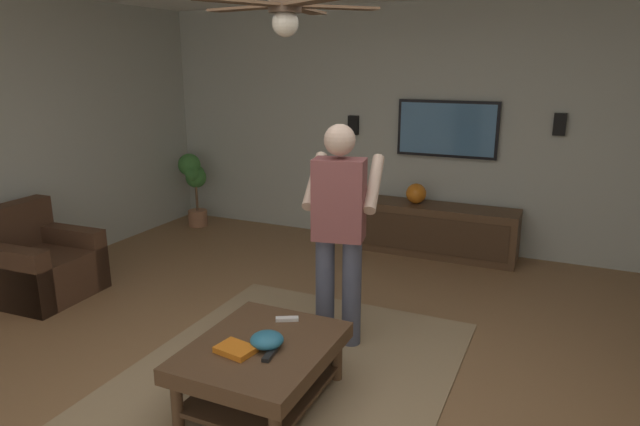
% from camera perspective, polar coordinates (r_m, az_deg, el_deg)
% --- Properties ---
extents(ground_plane, '(8.11, 8.11, 0.00)m').
position_cam_1_polar(ground_plane, '(3.81, -0.88, -17.36)').
color(ground_plane, olive).
extents(wall_back_tv, '(0.10, 6.96, 2.67)m').
position_cam_1_polar(wall_back_tv, '(6.35, 11.91, 8.40)').
color(wall_back_tv, '#B2B7AD').
rests_on(wall_back_tv, ground).
extents(area_rug, '(2.81, 2.07, 0.01)m').
position_cam_1_polar(area_rug, '(3.83, -4.23, -17.06)').
color(area_rug, '#9E8460').
rests_on(area_rug, ground).
extents(armchair, '(0.84, 0.85, 0.82)m').
position_cam_1_polar(armchair, '(5.63, -26.80, -4.84)').
color(armchair, '#472D1E').
rests_on(armchair, ground).
extents(coffee_table, '(1.00, 0.80, 0.40)m').
position_cam_1_polar(coffee_table, '(3.53, -5.93, -14.62)').
color(coffee_table, '#513823').
rests_on(coffee_table, ground).
extents(media_console, '(0.45, 1.70, 0.55)m').
position_cam_1_polar(media_console, '(6.22, 11.79, -1.72)').
color(media_console, '#513823').
rests_on(media_console, ground).
extents(tv, '(0.05, 1.08, 0.61)m').
position_cam_1_polar(tv, '(6.24, 12.83, 8.35)').
color(tv, black).
extents(person_standing, '(0.60, 0.61, 1.64)m').
position_cam_1_polar(person_standing, '(3.99, 1.99, -1.04)').
color(person_standing, '#4C5166').
rests_on(person_standing, ground).
extents(potted_plant_tall, '(0.32, 0.35, 0.93)m').
position_cam_1_polar(potted_plant_tall, '(7.30, -12.78, 3.49)').
color(potted_plant_tall, '#9E6B4C').
rests_on(potted_plant_tall, ground).
extents(bowl, '(0.20, 0.20, 0.09)m').
position_cam_1_polar(bowl, '(3.43, -5.44, -12.76)').
color(bowl, teal).
rests_on(bowl, coffee_table).
extents(remote_white, '(0.11, 0.15, 0.02)m').
position_cam_1_polar(remote_white, '(3.75, -3.38, -10.73)').
color(remote_white, white).
rests_on(remote_white, coffee_table).
extents(remote_black, '(0.15, 0.06, 0.02)m').
position_cam_1_polar(remote_black, '(3.34, -5.14, -14.18)').
color(remote_black, black).
rests_on(remote_black, coffee_table).
extents(book, '(0.19, 0.24, 0.04)m').
position_cam_1_polar(book, '(3.41, -8.59, -13.59)').
color(book, orange).
rests_on(book, coffee_table).
extents(vase_round, '(0.22, 0.22, 0.22)m').
position_cam_1_polar(vase_round, '(6.18, 9.77, 1.98)').
color(vase_round, orange).
rests_on(vase_round, media_console).
extents(wall_speaker_left, '(0.06, 0.12, 0.22)m').
position_cam_1_polar(wall_speaker_left, '(6.11, 23.25, 8.30)').
color(wall_speaker_left, black).
extents(wall_speaker_right, '(0.06, 0.12, 0.22)m').
position_cam_1_polar(wall_speaker_right, '(6.56, 3.42, 8.93)').
color(wall_speaker_right, black).
extents(ceiling_fan, '(1.18, 1.14, 0.46)m').
position_cam_1_polar(ceiling_fan, '(3.55, -3.45, 19.92)').
color(ceiling_fan, '#4C3828').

